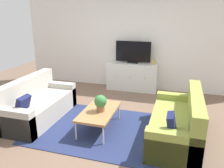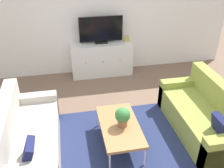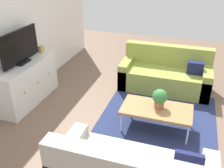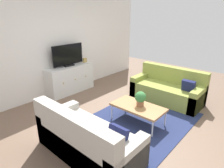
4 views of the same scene
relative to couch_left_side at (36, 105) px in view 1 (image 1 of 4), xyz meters
The scene contains 10 objects.
ground_plane 1.47m from the couch_left_side, ahead, with size 10.00×10.00×0.00m, color brown.
wall_back 3.20m from the couch_left_side, 61.64° to the left, with size 6.40×0.12×2.70m, color white.
area_rug 1.46m from the couch_left_side, ahead, with size 2.50×1.90×0.01m, color navy.
couch_left_side is the anchor object (origin of this frame).
couch_right_side 2.87m from the couch_left_side, ahead, with size 0.80×1.77×0.85m.
coffee_table 1.41m from the couch_left_side, ahead, with size 0.58×1.08×0.38m.
potted_plant 1.47m from the couch_left_side, ahead, with size 0.23×0.23×0.31m.
tv_console 2.82m from the couch_left_side, 57.33° to the left, with size 1.39×0.47×0.78m.
flat_screen_tv 2.94m from the couch_left_side, 57.55° to the left, with size 0.97×0.16×0.60m.
mantel_clock 3.22m from the couch_left_side, 48.51° to the left, with size 0.11×0.07×0.13m, color tan.
Camera 1 is at (1.33, -3.82, 2.16)m, focal length 36.56 mm.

